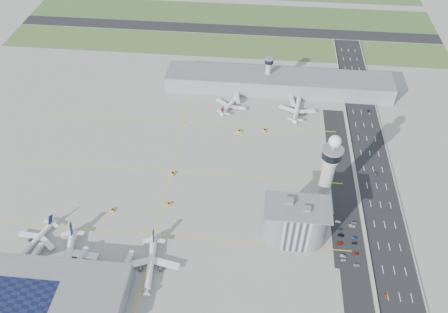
# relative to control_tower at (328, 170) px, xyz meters

# --- Properties ---
(ground) EXTENTS (1000.00, 1000.00, 0.00)m
(ground) POSITION_rel_control_tower_xyz_m (-72.00, -8.00, -35.04)
(ground) COLOR #9F9D94
(grass_strip_0) EXTENTS (480.00, 50.00, 0.08)m
(grass_strip_0) POSITION_rel_control_tower_xyz_m (-92.00, 217.00, -35.00)
(grass_strip_0) COLOR #4A6630
(grass_strip_0) RESTS_ON ground
(grass_strip_1) EXTENTS (480.00, 60.00, 0.08)m
(grass_strip_1) POSITION_rel_control_tower_xyz_m (-92.00, 292.00, -35.00)
(grass_strip_1) COLOR #3B5628
(grass_strip_1) RESTS_ON ground
(runway) EXTENTS (480.00, 22.00, 0.10)m
(runway) POSITION_rel_control_tower_xyz_m (-92.00, 254.00, -34.98)
(runway) COLOR black
(runway) RESTS_ON ground
(highway) EXTENTS (28.00, 500.00, 0.10)m
(highway) POSITION_rel_control_tower_xyz_m (43.00, -8.00, -34.99)
(highway) COLOR black
(highway) RESTS_ON ground
(barrier_left) EXTENTS (0.60, 500.00, 1.20)m
(barrier_left) POSITION_rel_control_tower_xyz_m (29.00, -8.00, -34.44)
(barrier_left) COLOR #9E9E99
(barrier_left) RESTS_ON ground
(barrier_right) EXTENTS (0.60, 500.00, 1.20)m
(barrier_right) POSITION_rel_control_tower_xyz_m (57.00, -8.00, -34.44)
(barrier_right) COLOR #9E9E99
(barrier_right) RESTS_ON ground
(landside_road) EXTENTS (18.00, 260.00, 0.08)m
(landside_road) POSITION_rel_control_tower_xyz_m (18.00, -18.00, -35.00)
(landside_road) COLOR black
(landside_road) RESTS_ON ground
(parking_lot) EXTENTS (20.00, 44.00, 0.10)m
(parking_lot) POSITION_rel_control_tower_xyz_m (16.00, -30.00, -34.99)
(parking_lot) COLOR black
(parking_lot) RESTS_ON ground
(taxiway_line_h_0) EXTENTS (260.00, 0.60, 0.01)m
(taxiway_line_h_0) POSITION_rel_control_tower_xyz_m (-112.00, -38.00, -35.04)
(taxiway_line_h_0) COLOR yellow
(taxiway_line_h_0) RESTS_ON ground
(taxiway_line_h_1) EXTENTS (260.00, 0.60, 0.01)m
(taxiway_line_h_1) POSITION_rel_control_tower_xyz_m (-112.00, 22.00, -35.04)
(taxiway_line_h_1) COLOR yellow
(taxiway_line_h_1) RESTS_ON ground
(taxiway_line_h_2) EXTENTS (260.00, 0.60, 0.01)m
(taxiway_line_h_2) POSITION_rel_control_tower_xyz_m (-112.00, 82.00, -35.04)
(taxiway_line_h_2) COLOR yellow
(taxiway_line_h_2) RESTS_ON ground
(taxiway_line_v) EXTENTS (0.60, 260.00, 0.01)m
(taxiway_line_v) POSITION_rel_control_tower_xyz_m (-112.00, 22.00, -35.04)
(taxiway_line_v) COLOR yellow
(taxiway_line_v) RESTS_ON ground
(control_tower) EXTENTS (14.00, 14.00, 64.50)m
(control_tower) POSITION_rel_control_tower_xyz_m (0.00, 0.00, 0.00)
(control_tower) COLOR #ADAAA5
(control_tower) RESTS_ON ground
(secondary_tower) EXTENTS (8.60, 8.60, 31.90)m
(secondary_tower) POSITION_rel_control_tower_xyz_m (-42.00, 142.00, -16.24)
(secondary_tower) COLOR #ADAAA5
(secondary_tower) RESTS_ON ground
(admin_building) EXTENTS (42.00, 24.00, 33.50)m
(admin_building) POSITION_rel_control_tower_xyz_m (-20.01, -30.00, -19.74)
(admin_building) COLOR #B2B2B7
(admin_building) RESTS_ON ground
(terminal_pier) EXTENTS (210.00, 32.00, 15.80)m
(terminal_pier) POSITION_rel_control_tower_xyz_m (-32.00, 140.00, -27.14)
(terminal_pier) COLOR gray
(terminal_pier) RESTS_ON ground
(near_terminal) EXTENTS (84.00, 42.00, 13.00)m
(near_terminal) POSITION_rel_control_tower_xyz_m (-160.07, -90.02, -28.62)
(near_terminal) COLOR gray
(near_terminal) RESTS_ON ground
(airplane_near_a) EXTENTS (39.57, 42.78, 9.78)m
(airplane_near_a) POSITION_rel_control_tower_xyz_m (-188.50, -51.67, -30.15)
(airplane_near_a) COLOR white
(airplane_near_a) RESTS_ON ground
(airplane_near_b) EXTENTS (45.86, 51.06, 12.44)m
(airplane_near_b) POSITION_rel_control_tower_xyz_m (-162.15, -63.31, -28.82)
(airplane_near_b) COLOR white
(airplane_near_b) RESTS_ON ground
(airplane_near_c) EXTENTS (40.68, 46.52, 12.10)m
(airplane_near_c) POSITION_rel_control_tower_xyz_m (-109.19, -63.43, -28.99)
(airplane_near_c) COLOR white
(airplane_near_c) RESTS_ON ground
(airplane_far_a) EXTENTS (42.04, 44.98, 10.09)m
(airplane_far_a) POSITION_rel_control_tower_xyz_m (-73.93, 109.13, -30.00)
(airplane_far_a) COLOR white
(airplane_far_a) RESTS_ON ground
(airplane_far_b) EXTENTS (38.65, 43.77, 11.11)m
(airplane_far_b) POSITION_rel_control_tower_xyz_m (-14.41, 107.55, -29.49)
(airplane_far_b) COLOR white
(airplane_far_b) RESTS_ON ground
(jet_bridge_near_0) EXTENTS (5.39, 14.31, 5.70)m
(jet_bridge_near_0) POSITION_rel_control_tower_xyz_m (-185.00, -69.00, -32.19)
(jet_bridge_near_0) COLOR silver
(jet_bridge_near_0) RESTS_ON ground
(jet_bridge_near_1) EXTENTS (5.39, 14.31, 5.70)m
(jet_bridge_near_1) POSITION_rel_control_tower_xyz_m (-155.00, -69.00, -32.19)
(jet_bridge_near_1) COLOR silver
(jet_bridge_near_1) RESTS_ON ground
(jet_bridge_near_2) EXTENTS (5.39, 14.31, 5.70)m
(jet_bridge_near_2) POSITION_rel_control_tower_xyz_m (-125.00, -69.00, -32.19)
(jet_bridge_near_2) COLOR silver
(jet_bridge_near_2) RESTS_ON ground
(jet_bridge_far_0) EXTENTS (5.39, 14.31, 5.70)m
(jet_bridge_far_0) POSITION_rel_control_tower_xyz_m (-70.00, 124.00, -32.19)
(jet_bridge_far_0) COLOR silver
(jet_bridge_far_0) RESTS_ON ground
(jet_bridge_far_1) EXTENTS (5.39, 14.31, 5.70)m
(jet_bridge_far_1) POSITION_rel_control_tower_xyz_m (-20.00, 124.00, -32.19)
(jet_bridge_far_1) COLOR silver
(jet_bridge_far_1) RESTS_ON ground
(tug_0) EXTENTS (3.88, 3.46, 1.87)m
(tug_0) POSITION_rel_control_tower_xyz_m (-186.86, -46.98, -34.10)
(tug_0) COLOR #FCA124
(tug_0) RESTS_ON ground
(tug_1) EXTENTS (2.39, 3.24, 1.77)m
(tug_1) POSITION_rel_control_tower_xyz_m (-146.41, -20.41, -34.16)
(tug_1) COLOR gold
(tug_1) RESTS_ON ground
(tug_2) EXTENTS (3.58, 3.24, 1.72)m
(tug_2) POSITION_rel_control_tower_xyz_m (-107.92, -10.81, -34.18)
(tug_2) COLOR #EC9602
(tug_2) RESTS_ON ground
(tug_3) EXTENTS (3.76, 4.18, 2.01)m
(tug_3) POSITION_rel_control_tower_xyz_m (-110.51, 18.98, -34.03)
(tug_3) COLOR gold
(tug_3) RESTS_ON ground
(tug_4) EXTENTS (3.60, 2.48, 2.08)m
(tug_4) POSITION_rel_control_tower_xyz_m (-63.75, 73.77, -34.00)
(tug_4) COLOR #FCB213
(tug_4) RESTS_ON ground
(tug_5) EXTENTS (3.64, 4.03, 1.93)m
(tug_5) POSITION_rel_control_tower_xyz_m (-42.22, 77.27, -34.07)
(tug_5) COLOR yellow
(tug_5) RESTS_ON ground
(car_lot_0) EXTENTS (3.53, 1.82, 1.15)m
(car_lot_0) POSITION_rel_control_tower_xyz_m (11.93, -45.69, -34.47)
(car_lot_0) COLOR silver
(car_lot_0) RESTS_ON ground
(car_lot_1) EXTENTS (4.05, 1.90, 1.28)m
(car_lot_1) POSITION_rel_control_tower_xyz_m (12.07, -42.70, -34.40)
(car_lot_1) COLOR gray
(car_lot_1) RESTS_ON ground
(car_lot_2) EXTENTS (4.42, 2.59, 1.15)m
(car_lot_2) POSITION_rel_control_tower_xyz_m (10.93, -32.94, -34.46)
(car_lot_2) COLOR #B0180B
(car_lot_2) RESTS_ON ground
(car_lot_3) EXTENTS (4.43, 2.29, 1.23)m
(car_lot_3) POSITION_rel_control_tower_xyz_m (12.10, -26.30, -34.43)
(car_lot_3) COLOR black
(car_lot_3) RESTS_ON ground
(car_lot_4) EXTENTS (3.39, 1.76, 1.10)m
(car_lot_4) POSITION_rel_control_tower_xyz_m (12.14, -21.32, -34.49)
(car_lot_4) COLOR navy
(car_lot_4) RESTS_ON ground
(car_lot_5) EXTENTS (3.82, 1.74, 1.21)m
(car_lot_5) POSITION_rel_control_tower_xyz_m (11.04, -15.18, -34.43)
(car_lot_5) COLOR white
(car_lot_5) RESTS_ON ground
(car_lot_6) EXTENTS (4.44, 2.21, 1.21)m
(car_lot_6) POSITION_rel_control_tower_xyz_m (19.84, -48.74, -34.44)
(car_lot_6) COLOR #91979C
(car_lot_6) RESTS_ON ground
(car_lot_7) EXTENTS (3.76, 1.57, 1.08)m
(car_lot_7) POSITION_rel_control_tower_xyz_m (20.54, -40.18, -34.50)
(car_lot_7) COLOR #B51213
(car_lot_7) RESTS_ON ground
(car_lot_8) EXTENTS (3.48, 1.46, 1.17)m
(car_lot_8) POSITION_rel_control_tower_xyz_m (20.59, -31.92, -34.45)
(car_lot_8) COLOR black
(car_lot_8) RESTS_ON ground
(car_lot_9) EXTENTS (3.75, 1.72, 1.19)m
(car_lot_9) POSITION_rel_control_tower_xyz_m (20.95, -27.74, -34.45)
(car_lot_9) COLOR #0F294D
(car_lot_9) RESTS_ON ground
(car_lot_10) EXTENTS (4.74, 2.56, 1.26)m
(car_lot_10) POSITION_rel_control_tower_xyz_m (20.48, -17.60, -34.41)
(car_lot_10) COLOR silver
(car_lot_10) RESTS_ON ground
(car_lot_11) EXTENTS (4.47, 2.02, 1.27)m
(car_lot_11) POSITION_rel_control_tower_xyz_m (22.20, -14.98, -34.41)
(car_lot_11) COLOR gray
(car_lot_11) RESTS_ON ground
(car_hw_0) EXTENTS (1.67, 3.65, 1.21)m
(car_hw_0) POSITION_rel_control_tower_xyz_m (34.83, -67.93, -34.43)
(car_hw_0) COLOR #B44827
(car_hw_0) RESTS_ON ground
(car_hw_1) EXTENTS (2.01, 4.09, 1.29)m
(car_hw_1) POSITION_rel_control_tower_xyz_m (43.91, 34.07, -34.40)
(car_hw_1) COLOR #272728
(car_hw_1) RESTS_ON ground
(car_hw_2) EXTENTS (2.33, 4.48, 1.20)m
(car_hw_2) POSITION_rel_control_tower_xyz_m (49.22, 113.37, -34.44)
(car_hw_2) COLOR navy
(car_hw_2) RESTS_ON ground
(car_hw_4) EXTENTS (1.64, 3.50, 1.16)m
(car_hw_4) POSITION_rel_control_tower_xyz_m (35.74, 170.34, -34.46)
(car_hw_4) COLOR gray
(car_hw_4) RESTS_ON ground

